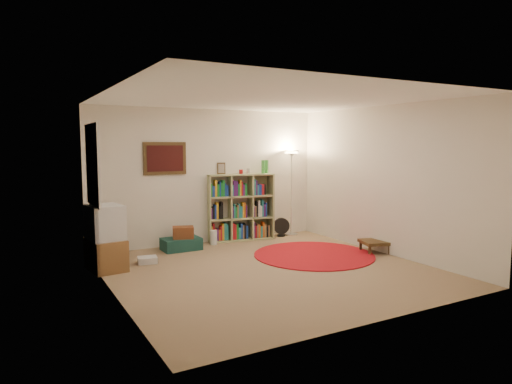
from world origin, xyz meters
TOP-DOWN VIEW (x-y plane):
  - room at (-0.05, 0.05)m, footprint 4.54×4.54m
  - bookshelf at (0.58, 2.13)m, footprint 1.33×0.58m
  - floor_lamp at (1.72, 2.05)m, footprint 0.40×0.40m
  - floor_fan at (1.47, 2.02)m, footprint 0.34×0.22m
  - tv_stand at (-2.11, 1.19)m, footprint 0.54×0.72m
  - dvd_box at (-1.47, 1.27)m, footprint 0.33×0.29m
  - suitcase at (-0.70, 1.87)m, footprint 0.66×0.43m
  - wicker_basket at (-0.68, 1.83)m, footprint 0.42×0.35m
  - paper_towel at (-0.03, 1.99)m, footprint 0.14×0.14m
  - red_rug at (1.10, 0.41)m, footprint 2.01×2.01m
  - side_table at (2.15, 0.08)m, footprint 0.56×0.56m

SIDE VIEW (x-z plane):
  - red_rug at x=1.10m, z-range 0.00..0.02m
  - dvd_box at x=-1.47m, z-range 0.00..0.10m
  - suitcase at x=-0.70m, z-range 0.00..0.21m
  - paper_towel at x=-0.03m, z-range 0.00..0.27m
  - side_table at x=2.15m, z-range 0.07..0.27m
  - floor_fan at x=1.47m, z-range 0.00..0.38m
  - wicker_basket at x=-0.68m, z-range 0.21..0.42m
  - tv_stand at x=-2.11m, z-range -0.02..0.95m
  - bookshelf at x=0.58m, z-range -0.15..1.39m
  - room at x=-0.05m, z-range -0.01..2.53m
  - floor_lamp at x=1.72m, z-range 0.57..2.31m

